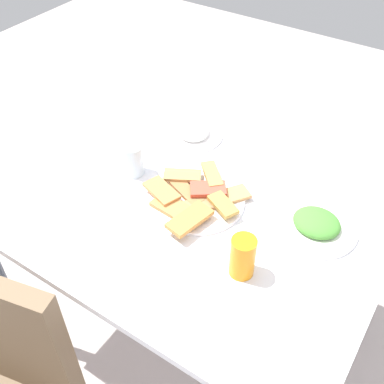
% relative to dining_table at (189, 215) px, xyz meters
% --- Properties ---
extents(ground_plane, '(6.00, 6.00, 0.00)m').
position_rel_dining_table_xyz_m(ground_plane, '(0.00, 0.00, -0.67)').
color(ground_plane, '#B8ABA7').
extents(dining_table, '(1.20, 0.92, 0.75)m').
position_rel_dining_table_xyz_m(dining_table, '(0.00, 0.00, 0.00)').
color(dining_table, white).
rests_on(dining_table, ground_plane).
extents(pide_platter, '(0.31, 0.33, 0.04)m').
position_rel_dining_table_xyz_m(pide_platter, '(-0.03, 0.01, 0.09)').
color(pide_platter, white).
rests_on(pide_platter, dining_table).
extents(salad_plate_greens, '(0.24, 0.24, 0.05)m').
position_rel_dining_table_xyz_m(salad_plate_greens, '(-0.37, -0.09, 0.09)').
color(salad_plate_greens, white).
rests_on(salad_plate_greens, dining_table).
extents(salad_plate_rice, '(0.22, 0.22, 0.05)m').
position_rel_dining_table_xyz_m(salad_plate_rice, '(0.17, -0.27, 0.09)').
color(salad_plate_rice, white).
rests_on(salad_plate_rice, dining_table).
extents(soda_can, '(0.09, 0.09, 0.12)m').
position_rel_dining_table_xyz_m(soda_can, '(-0.27, 0.16, 0.14)').
color(soda_can, orange).
rests_on(soda_can, dining_table).
extents(drinking_glass, '(0.07, 0.07, 0.11)m').
position_rel_dining_table_xyz_m(drinking_glass, '(0.22, 0.00, 0.13)').
color(drinking_glass, silver).
rests_on(drinking_glass, dining_table).
extents(paper_napkin, '(0.14, 0.14, 0.00)m').
position_rel_dining_table_xyz_m(paper_napkin, '(0.38, -0.14, 0.08)').
color(paper_napkin, white).
rests_on(paper_napkin, dining_table).
extents(fork, '(0.16, 0.07, 0.00)m').
position_rel_dining_table_xyz_m(fork, '(0.38, -0.15, 0.08)').
color(fork, silver).
rests_on(fork, paper_napkin).
extents(spoon, '(0.19, 0.07, 0.00)m').
position_rel_dining_table_xyz_m(spoon, '(0.38, -0.12, 0.08)').
color(spoon, silver).
rests_on(spoon, paper_napkin).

